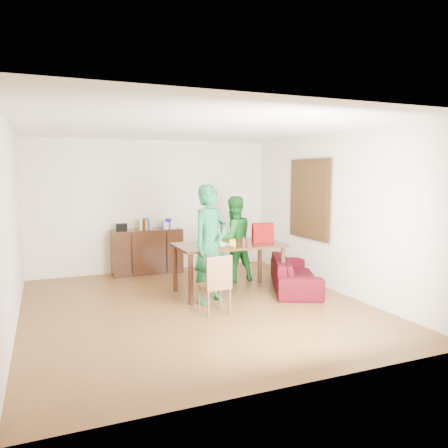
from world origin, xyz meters
name	(u,v)px	position (x,y,z in m)	size (l,w,h in m)	color
room	(194,220)	(0.01, 0.13, 1.31)	(5.20, 5.70, 2.90)	#4C2D13
table	(229,250)	(0.76, 0.55, 0.73)	(1.79, 1.01, 0.84)	#32180E
chair	(215,296)	(0.13, -0.43, 0.25)	(0.42, 0.41, 0.87)	brown
person_near	(211,244)	(0.28, 0.14, 0.93)	(0.68, 0.44, 1.85)	#12512A
person_far	(233,239)	(1.16, 1.25, 0.80)	(0.78, 0.61, 1.60)	#145C1B
laptop	(217,242)	(0.54, 0.51, 0.88)	(0.39, 0.31, 0.24)	white
bananas	(233,246)	(0.68, 0.19, 0.87)	(0.14, 0.09, 0.05)	gold
bottle	(244,242)	(0.88, 0.19, 0.92)	(0.05, 0.05, 0.16)	#592214
red_bag	(263,234)	(1.39, 0.51, 0.97)	(0.36, 0.21, 0.26)	#680609
sofa	(295,273)	(1.95, 0.34, 0.27)	(1.85, 0.73, 0.54)	#410908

